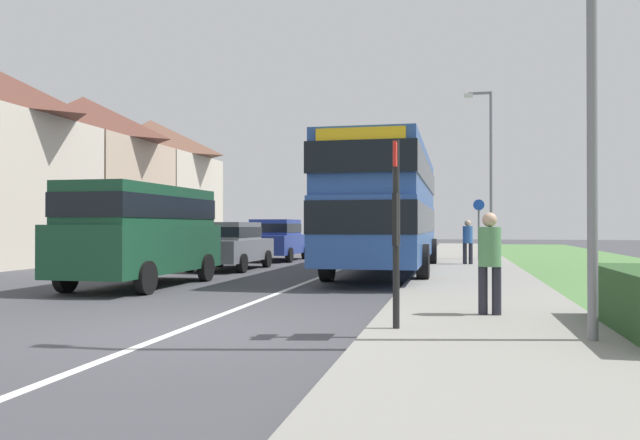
{
  "coord_description": "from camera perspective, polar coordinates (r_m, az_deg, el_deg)",
  "views": [
    {
      "loc": [
        3.76,
        -8.06,
        1.47
      ],
      "look_at": [
        0.68,
        6.12,
        1.6
      ],
      "focal_mm": 35.01,
      "sensor_mm": 36.0,
      "label": 1
    }
  ],
  "objects": [
    {
      "name": "double_decker_bus",
      "position": [
        19.3,
        6.14,
        1.49
      ],
      "size": [
        2.8,
        11.27,
        3.7
      ],
      "color": "#284C93",
      "rests_on": "ground_plane"
    },
    {
      "name": "pedestrian_walking_away",
      "position": [
        22.46,
        13.36,
        -1.76
      ],
      "size": [
        0.34,
        0.34,
        1.67
      ],
      "color": "#23232D",
      "rests_on": "ground_plane"
    },
    {
      "name": "house_terrace_far_side",
      "position": [
        31.75,
        -20.87,
        3.73
      ],
      "size": [
        6.42,
        19.98,
        7.6
      ],
      "color": "beige",
      "rests_on": "ground_plane"
    },
    {
      "name": "bus_stop_sign",
      "position": [
        8.27,
        6.97,
        -0.03
      ],
      "size": [
        0.09,
        0.52,
        2.6
      ],
      "color": "black",
      "rests_on": "ground_plane"
    },
    {
      "name": "pedestrian_at_stop",
      "position": [
        9.81,
        15.25,
        -3.39
      ],
      "size": [
        0.34,
        0.34,
        1.67
      ],
      "color": "#23232D",
      "rests_on": "ground_plane"
    },
    {
      "name": "street_lamp_mid",
      "position": [
        26.64,
        15.13,
        5.03
      ],
      "size": [
        1.14,
        0.2,
        6.99
      ],
      "color": "slate",
      "rests_on": "ground_plane"
    },
    {
      "name": "lane_marking_centre",
      "position": [
        16.56,
        -0.94,
        -5.59
      ],
      "size": [
        0.14,
        60.0,
        0.01
      ],
      "primitive_type": "cube",
      "color": "silver",
      "rests_on": "ground_plane"
    },
    {
      "name": "parked_van_dark_green",
      "position": [
        15.63,
        -15.92,
        -0.67
      ],
      "size": [
        2.11,
        5.27,
        2.41
      ],
      "color": "#19472D",
      "rests_on": "ground_plane"
    },
    {
      "name": "parked_car_blue",
      "position": [
        26.2,
        -3.98,
        -1.67
      ],
      "size": [
        1.96,
        4.26,
        1.72
      ],
      "color": "navy",
      "rests_on": "ground_plane"
    },
    {
      "name": "cycle_route_sign",
      "position": [
        25.8,
        14.32,
        -0.59
      ],
      "size": [
        0.44,
        0.08,
        2.52
      ],
      "color": "slate",
      "rests_on": "ground_plane"
    },
    {
      "name": "parked_car_grey",
      "position": [
        20.96,
        -8.31,
        -2.13
      ],
      "size": [
        1.97,
        4.18,
        1.58
      ],
      "color": "slate",
      "rests_on": "ground_plane"
    },
    {
      "name": "pavement_near_side",
      "position": [
        14.14,
        14.05,
        -6.22
      ],
      "size": [
        3.2,
        68.0,
        0.12
      ],
      "primitive_type": "cube",
      "color": "gray",
      "rests_on": "ground_plane"
    },
    {
      "name": "ground_plane",
      "position": [
        9.01,
        -12.79,
        -9.89
      ],
      "size": [
        120.0,
        120.0,
        0.0
      ],
      "primitive_type": "plane",
      "color": "#424247"
    }
  ]
}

